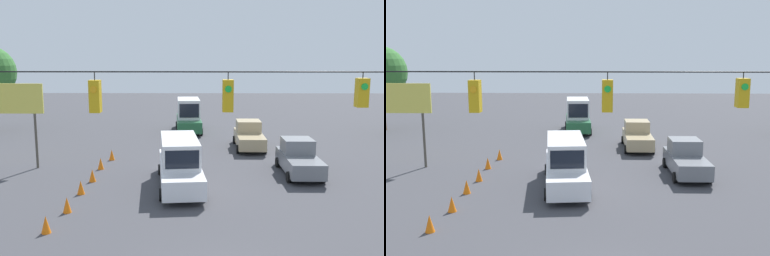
# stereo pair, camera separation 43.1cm
# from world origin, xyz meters

# --- Properties ---
(overhead_signal_span) EXTENTS (22.48, 0.38, 7.63)m
(overhead_signal_span) POSITION_xyz_m (0.05, -0.81, 4.68)
(overhead_signal_span) COLOR #4C473D
(overhead_signal_span) RESTS_ON ground_plane
(pickup_truck_grey_oncoming_far) EXTENTS (2.21, 5.27, 2.12)m
(pickup_truck_grey_oncoming_far) POSITION_xyz_m (-5.33, -13.71, 0.98)
(pickup_truck_grey_oncoming_far) COLOR slate
(pickup_truck_grey_oncoming_far) RESTS_ON ground_plane
(pickup_truck_tan_oncoming_deep) EXTENTS (2.28, 5.57, 2.12)m
(pickup_truck_tan_oncoming_deep) POSITION_xyz_m (-3.14, -21.13, 0.98)
(pickup_truck_tan_oncoming_deep) COLOR tan
(pickup_truck_tan_oncoming_deep) RESTS_ON ground_plane
(box_truck_white_withflow_mid) EXTENTS (2.92, 7.53, 2.69)m
(box_truck_white_withflow_mid) POSITION_xyz_m (1.91, -11.25, 1.34)
(box_truck_white_withflow_mid) COLOR silver
(box_truck_white_withflow_mid) RESTS_ON ground_plane
(box_truck_green_withflow_deep) EXTENTS (2.72, 6.60, 3.12)m
(box_truck_green_withflow_deep) POSITION_xyz_m (1.79, -28.61, 1.53)
(box_truck_green_withflow_deep) COLOR #236038
(box_truck_green_withflow_deep) RESTS_ON ground_plane
(traffic_cone_nearest) EXTENTS (0.40, 0.40, 0.74)m
(traffic_cone_nearest) POSITION_xyz_m (7.16, -4.57, 0.37)
(traffic_cone_nearest) COLOR orange
(traffic_cone_nearest) RESTS_ON ground_plane
(traffic_cone_second) EXTENTS (0.40, 0.40, 0.74)m
(traffic_cone_second) POSITION_xyz_m (6.98, -6.90, 0.37)
(traffic_cone_second) COLOR orange
(traffic_cone_second) RESTS_ON ground_plane
(traffic_cone_third) EXTENTS (0.40, 0.40, 0.74)m
(traffic_cone_third) POSITION_xyz_m (7.06, -9.56, 0.37)
(traffic_cone_third) COLOR orange
(traffic_cone_third) RESTS_ON ground_plane
(traffic_cone_fourth) EXTENTS (0.40, 0.40, 0.74)m
(traffic_cone_fourth) POSITION_xyz_m (7.00, -11.82, 0.37)
(traffic_cone_fourth) COLOR orange
(traffic_cone_fourth) RESTS_ON ground_plane
(traffic_cone_fifth) EXTENTS (0.40, 0.40, 0.74)m
(traffic_cone_fifth) POSITION_xyz_m (7.13, -14.55, 0.37)
(traffic_cone_fifth) COLOR orange
(traffic_cone_fifth) RESTS_ON ground_plane
(traffic_cone_farthest) EXTENTS (0.40, 0.40, 0.74)m
(traffic_cone_farthest) POSITION_xyz_m (6.90, -17.00, 0.37)
(traffic_cone_farthest) COLOR orange
(traffic_cone_farthest) RESTS_ON ground_plane
(roadside_billboard) EXTENTS (3.94, 0.16, 5.48)m
(roadside_billboard) POSITION_xyz_m (12.69, -14.85, 4.07)
(roadside_billboard) COLOR #4C473D
(roadside_billboard) RESTS_ON ground_plane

